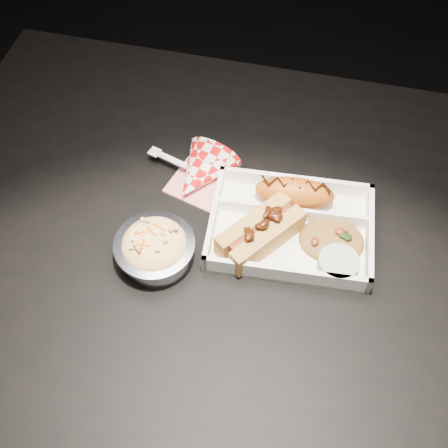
{
  "coord_description": "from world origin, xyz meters",
  "views": [
    {
      "loc": [
        0.04,
        -0.48,
        1.49
      ],
      "look_at": [
        -0.07,
        -0.03,
        0.81
      ],
      "focal_mm": 45.0,
      "sensor_mm": 36.0,
      "label": 1
    }
  ],
  "objects_px": {
    "food_tray": "(290,229)",
    "fried_pastry": "(295,193)",
    "foil_coleslaw_cup": "(155,247)",
    "hotdog": "(260,231)",
    "napkin_fork": "(200,174)",
    "dining_table": "(267,268)"
  },
  "relations": [
    {
      "from": "napkin_fork",
      "to": "food_tray",
      "type": "bearing_deg",
      "value": -6.0
    },
    {
      "from": "dining_table",
      "to": "hotdog",
      "type": "distance_m",
      "value": 0.13
    },
    {
      "from": "fried_pastry",
      "to": "hotdog",
      "type": "relative_size",
      "value": 0.88
    },
    {
      "from": "foil_coleslaw_cup",
      "to": "napkin_fork",
      "type": "distance_m",
      "value": 0.16
    },
    {
      "from": "foil_coleslaw_cup",
      "to": "napkin_fork",
      "type": "height_order",
      "value": "napkin_fork"
    },
    {
      "from": "foil_coleslaw_cup",
      "to": "fried_pastry",
      "type": "bearing_deg",
      "value": 37.91
    },
    {
      "from": "foil_coleslaw_cup",
      "to": "dining_table",
      "type": "bearing_deg",
      "value": 23.47
    },
    {
      "from": "fried_pastry",
      "to": "foil_coleslaw_cup",
      "type": "relative_size",
      "value": 1.05
    },
    {
      "from": "fried_pastry",
      "to": "hotdog",
      "type": "xyz_separation_m",
      "value": [
        -0.04,
        -0.09,
        0.0
      ]
    },
    {
      "from": "foil_coleslaw_cup",
      "to": "hotdog",
      "type": "bearing_deg",
      "value": 22.36
    },
    {
      "from": "dining_table",
      "to": "napkin_fork",
      "type": "xyz_separation_m",
      "value": [
        -0.14,
        0.09,
        0.11
      ]
    },
    {
      "from": "foil_coleslaw_cup",
      "to": "napkin_fork",
      "type": "relative_size",
      "value": 0.71
    },
    {
      "from": "fried_pastry",
      "to": "napkin_fork",
      "type": "distance_m",
      "value": 0.16
    },
    {
      "from": "food_tray",
      "to": "hotdog",
      "type": "relative_size",
      "value": 1.82
    },
    {
      "from": "food_tray",
      "to": "fried_pastry",
      "type": "height_order",
      "value": "fried_pastry"
    },
    {
      "from": "food_tray",
      "to": "hotdog",
      "type": "bearing_deg",
      "value": -149.23
    },
    {
      "from": "hotdog",
      "to": "foil_coleslaw_cup",
      "type": "bearing_deg",
      "value": 149.13
    },
    {
      "from": "napkin_fork",
      "to": "foil_coleslaw_cup",
      "type": "bearing_deg",
      "value": -82.42
    },
    {
      "from": "hotdog",
      "to": "napkin_fork",
      "type": "relative_size",
      "value": 0.84
    },
    {
      "from": "napkin_fork",
      "to": "dining_table",
      "type": "bearing_deg",
      "value": -15.83
    },
    {
      "from": "food_tray",
      "to": "hotdog",
      "type": "xyz_separation_m",
      "value": [
        -0.04,
        -0.03,
        0.02
      ]
    },
    {
      "from": "fried_pastry",
      "to": "hotdog",
      "type": "height_order",
      "value": "hotdog"
    }
  ]
}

